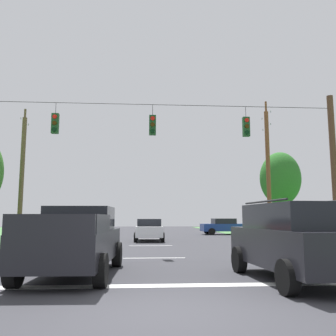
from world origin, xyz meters
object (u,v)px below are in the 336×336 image
object	(u,v)px
overhead_signal_span	(156,163)
pickup_truck	(76,241)
suv_black	(295,239)
distant_car_far_parked	(38,228)
distant_car_crossing_white	(149,229)
utility_pole_near_left	(22,176)
tree_roadside_right	(280,179)
distant_car_oncoming	(224,226)
utility_pole_mid_right	(268,171)

from	to	relation	value
overhead_signal_span	pickup_truck	distance (m)	7.32
overhead_signal_span	suv_black	bearing A→B (deg)	-66.10
pickup_truck	distant_car_far_parked	bearing A→B (deg)	108.46
overhead_signal_span	pickup_truck	size ratio (longest dim) A/B	3.21
distant_car_crossing_white	utility_pole_near_left	world-z (taller)	utility_pole_near_left
overhead_signal_span	utility_pole_near_left	distance (m)	12.22
distant_car_far_parked	tree_roadside_right	size ratio (longest dim) A/B	0.58
distant_car_oncoming	tree_roadside_right	bearing A→B (deg)	-30.21
suv_black	tree_roadside_right	distance (m)	24.69
overhead_signal_span	distant_car_oncoming	world-z (taller)	overhead_signal_span
overhead_signal_span	pickup_truck	world-z (taller)	overhead_signal_span
pickup_truck	utility_pole_mid_right	bearing A→B (deg)	53.59
suv_black	tree_roadside_right	size ratio (longest dim) A/B	0.65
pickup_truck	tree_roadside_right	distance (m)	26.07
utility_pole_near_left	distant_car_crossing_white	bearing A→B (deg)	3.65
suv_black	distant_car_crossing_white	distance (m)	16.87
distant_car_crossing_white	tree_roadside_right	distance (m)	14.25
distant_car_crossing_white	tree_roadside_right	bearing A→B (deg)	27.68
distant_car_crossing_white	tree_roadside_right	size ratio (longest dim) A/B	0.57
distant_car_oncoming	utility_pole_mid_right	distance (m)	10.18
overhead_signal_span	distant_car_far_parked	xyz separation A→B (m)	(-9.16, 13.85, -3.36)
distant_car_oncoming	utility_pole_near_left	distance (m)	19.05
distant_car_far_parked	tree_roadside_right	bearing A→B (deg)	3.84
distant_car_crossing_white	distant_car_oncoming	bearing A→B (deg)	51.02
suv_black	distant_car_far_parked	size ratio (longest dim) A/B	1.11
pickup_truck	distant_car_crossing_white	bearing A→B (deg)	81.12
distant_car_crossing_white	utility_pole_near_left	size ratio (longest dim) A/B	0.47
distant_car_oncoming	tree_roadside_right	world-z (taller)	tree_roadside_right
distant_car_crossing_white	utility_pole_near_left	xyz separation A→B (m)	(-8.73, -0.56, 3.62)
pickup_truck	tree_roadside_right	xyz separation A→B (m)	(14.37, 21.35, 4.16)
distant_car_oncoming	utility_pole_mid_right	bearing A→B (deg)	-81.72
distant_car_crossing_white	utility_pole_mid_right	distance (m)	9.63
distant_car_crossing_white	distant_car_far_parked	distance (m)	10.25
pickup_truck	distant_car_crossing_white	xyz separation A→B (m)	(2.35, 15.04, -0.18)
utility_pole_near_left	pickup_truck	bearing A→B (deg)	-66.24
tree_roadside_right	pickup_truck	bearing A→B (deg)	-123.95
suv_black	distant_car_far_parked	xyz separation A→B (m)	(-12.50, 21.40, -0.27)
distant_car_far_parked	distant_car_crossing_white	bearing A→B (deg)	-28.53
suv_black	utility_pole_mid_right	size ratio (longest dim) A/B	0.48
distant_car_crossing_white	overhead_signal_span	bearing A→B (deg)	-89.04
distant_car_far_parked	utility_pole_mid_right	xyz separation A→B (m)	(17.66, -5.02, 4.21)
pickup_truck	utility_pole_mid_right	xyz separation A→B (m)	(11.00, 14.92, 4.03)
distant_car_crossing_white	utility_pole_mid_right	world-z (taller)	utility_pole_mid_right
pickup_truck	distant_car_oncoming	world-z (taller)	pickup_truck
pickup_truck	distant_car_crossing_white	size ratio (longest dim) A/B	1.27
distant_car_far_parked	distant_car_oncoming	bearing A→B (deg)	14.26
overhead_signal_span	distant_car_oncoming	distance (m)	19.66
pickup_truck	distant_car_crossing_white	distance (m)	15.23
distant_car_oncoming	suv_black	bearing A→B (deg)	-98.51
distant_car_far_parked	utility_pole_mid_right	distance (m)	18.84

